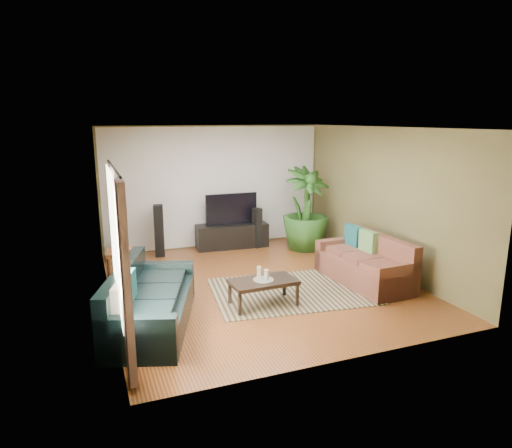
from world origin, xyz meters
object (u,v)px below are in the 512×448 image
sofa_right (364,260)px  speaker_left (159,231)px  vase (120,239)px  speaker_right (257,228)px  sofa_left (152,297)px  television (231,209)px  pedestal (121,254)px  tv_stand (232,236)px  potted_plant (305,209)px  side_table (121,265)px  coffee_table (263,293)px

sofa_right → speaker_left: bearing=-136.7°
sofa_right → vase: (-3.90, 2.84, 0.04)m
speaker_right → vase: speaker_right is taller
sofa_left → television: size_ratio=1.89×
pedestal → television: bearing=4.4°
sofa_left → tv_stand: bearing=-15.0°
sofa_right → speaker_right: size_ratio=2.09×
potted_plant → side_table: size_ratio=3.41×
sofa_left → vase: sofa_left is taller
television → potted_plant: (1.48, -0.71, 0.03)m
sofa_right → speaker_right: 2.94m
television → side_table: 2.88m
coffee_table → speaker_left: (-1.07, 3.23, 0.34)m
sofa_left → vase: bearing=21.7°
speaker_left → coffee_table: bearing=-62.8°
coffee_table → potted_plant: bearing=49.9°
vase → sofa_left: bearing=-87.0°
sofa_left → television: television is taller
sofa_left → coffee_table: 1.73m
television → potted_plant: size_ratio=0.65×
television → speaker_left: 1.67m
potted_plant → vase: 3.98m
sofa_left → coffee_table: size_ratio=2.18×
sofa_left → television: 4.14m
sofa_left → potted_plant: potted_plant is taller
television → coffee_table: bearing=-99.7°
television → speaker_right: 0.72m
side_table → pedestal: bearing=86.4°
tv_stand → speaker_left: speaker_left is taller
television → speaker_right: bearing=-23.7°
potted_plant → side_table: 4.08m
pedestal → side_table: bearing=-93.6°
speaker_right → pedestal: speaker_right is taller
tv_stand → pedestal: bearing=-172.1°
potted_plant → pedestal: (-3.92, 0.52, -0.75)m
speaker_left → speaker_right: bearing=5.3°
coffee_table → television: size_ratio=0.87×
vase → side_table: 1.11m
sofa_right → pedestal: bearing=-129.2°
sofa_left → pedestal: 3.26m
television → potted_plant: bearing=-25.6°
pedestal → vase: 0.31m
speaker_right → potted_plant: bearing=-40.2°
potted_plant → vase: size_ratio=4.44×
speaker_left → speaker_right: speaker_left is taller
sofa_right → pedestal: sofa_right is taller
coffee_table → television: television is taller
coffee_table → television: bearing=78.2°
vase → side_table: bearing=-93.6°
pedestal → speaker_left: bearing=6.6°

